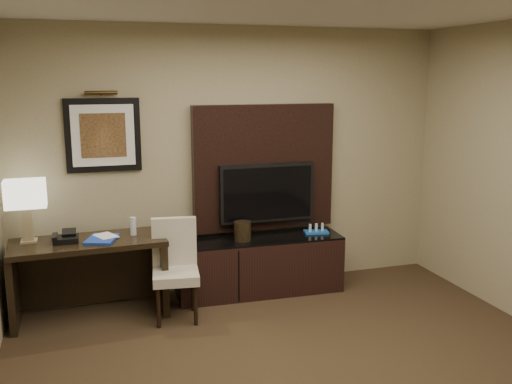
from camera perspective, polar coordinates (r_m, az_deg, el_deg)
name	(u,v)px	position (r m, az deg, el deg)	size (l,w,h in m)	color
wall_back	(235,160)	(5.89, -2.16, 3.21)	(4.50, 0.01, 2.70)	#978C66
desk	(90,278)	(5.54, -16.24, -8.30)	(1.37, 0.59, 0.74)	black
credenza	(259,265)	(5.91, 0.33, -7.33)	(1.70, 0.47, 0.58)	black
tv_wall_panel	(264,167)	(5.93, 0.79, 2.49)	(1.50, 0.12, 1.30)	black
tv	(267,193)	(5.89, 1.09, -0.06)	(1.00, 0.08, 0.60)	black
artwork	(103,135)	(5.64, -15.04, 5.51)	(0.70, 0.04, 0.70)	black
picture_light	(101,93)	(5.57, -15.24, 9.56)	(0.04, 0.04, 0.30)	#443015
desk_chair	(176,275)	(5.29, -8.03, -8.19)	(0.41, 0.47, 0.86)	beige
table_lamp	(27,210)	(5.48, -21.97, -1.68)	(0.36, 0.21, 0.59)	#95845D
desk_phone	(66,236)	(5.42, -18.50, -4.21)	(0.22, 0.20, 0.11)	black
blue_folder	(102,239)	(5.39, -15.16, -4.56)	(0.25, 0.33, 0.02)	#1837A0
book	(97,228)	(5.40, -15.65, -3.44)	(0.17, 0.02, 0.23)	#B4A28D
water_bottle	(133,226)	(5.47, -12.18, -3.36)	(0.06, 0.06, 0.17)	silver
ice_bucket	(243,231)	(5.71, -1.36, -3.92)	(0.17, 0.17, 0.19)	black
minibar_tray	(316,229)	(6.02, 6.04, -3.67)	(0.25, 0.15, 0.09)	#1B5AB1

